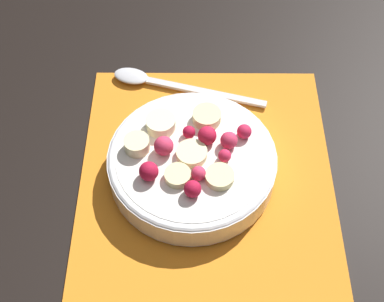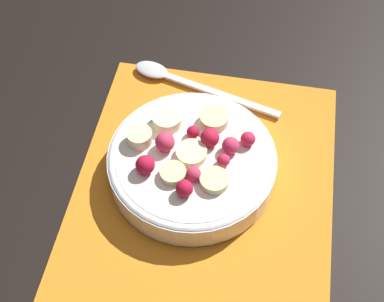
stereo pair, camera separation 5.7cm
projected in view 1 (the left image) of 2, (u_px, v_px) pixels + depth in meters
ground_plane at (207, 239)px, 0.56m from camera, size 3.00×3.00×0.00m
placemat at (207, 238)px, 0.56m from camera, size 0.48×0.28×0.01m
fruit_bowl at (192, 161)px, 0.59m from camera, size 0.19×0.19×0.06m
spoon at (158, 82)px, 0.68m from camera, size 0.07×0.20×0.01m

